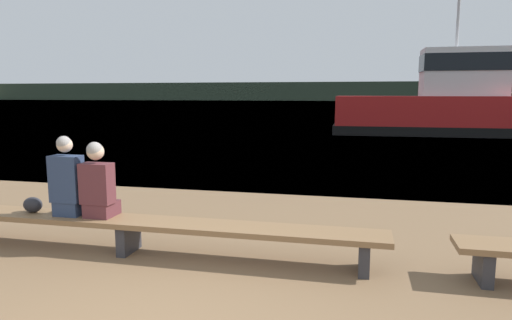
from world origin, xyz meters
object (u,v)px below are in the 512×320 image
shopping_bag (33,205)px  tugboat_red (452,108)px  bench_main (128,225)px  person_right (98,184)px  person_left (68,181)px

shopping_bag → tugboat_red: tugboat_red is taller
bench_main → person_right: size_ratio=6.61×
person_left → person_right: person_left is taller
person_right → tugboat_red: tugboat_red is taller
person_right → tugboat_red: (7.51, 18.87, 0.45)m
bench_main → person_left: size_ratio=6.19×
person_right → shopping_bag: person_right is taller
bench_main → shopping_bag: shopping_bag is taller
person_left → person_right: 0.43m
person_left → tugboat_red: size_ratio=0.09×
bench_main → tugboat_red: (7.11, 18.88, 0.95)m
shopping_bag → tugboat_red: 20.70m
shopping_bag → person_right: bearing=-0.9°
bench_main → tugboat_red: 20.19m
person_left → shopping_bag: person_left is taller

